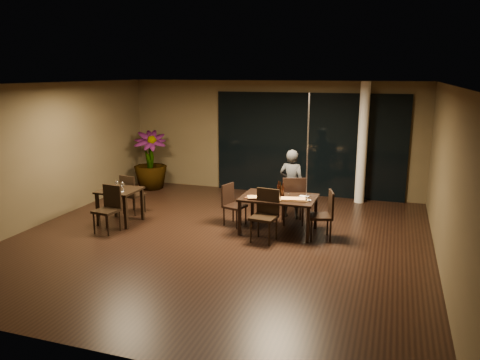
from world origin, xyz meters
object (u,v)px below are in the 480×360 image
(potted_plant, at_px, (150,160))
(main_table, at_px, (279,200))
(chair_side_far, at_px, (131,192))
(bottle_a, at_px, (279,189))
(chair_side_near, at_px, (109,206))
(chair_main_left, at_px, (232,202))
(chair_main_right, at_px, (325,212))
(bottle_b, at_px, (283,190))
(side_table, at_px, (120,195))
(diner, at_px, (291,184))
(chair_main_far, at_px, (293,198))
(bottle_c, at_px, (280,189))
(chair_main_near, at_px, (266,212))

(potted_plant, bearing_deg, main_table, -29.75)
(chair_side_far, height_order, bottle_a, bottle_a)
(chair_side_near, bearing_deg, chair_main_left, 35.15)
(main_table, xyz_separation_m, chair_side_far, (-3.52, 0.14, -0.16))
(chair_main_right, distance_m, bottle_b, 0.95)
(side_table, distance_m, bottle_a, 3.44)
(side_table, xyz_separation_m, potted_plant, (-0.89, 2.95, 0.19))
(chair_side_far, distance_m, diner, 3.68)
(potted_plant, bearing_deg, bottle_b, -29.11)
(diner, xyz_separation_m, bottle_a, (-0.05, -0.99, 0.13))
(bottle_a, bearing_deg, diner, 86.83)
(main_table, xyz_separation_m, chair_main_far, (0.18, 0.58, -0.09))
(chair_main_left, bearing_deg, chair_main_right, -80.63)
(chair_side_far, bearing_deg, bottle_c, -170.79)
(chair_side_near, height_order, bottle_c, bottle_c)
(main_table, bearing_deg, chair_main_far, 72.88)
(chair_main_right, height_order, chair_side_near, chair_main_right)
(diner, xyz_separation_m, bottle_c, (-0.03, -0.96, 0.12))
(chair_main_far, distance_m, diner, 0.52)
(chair_main_right, xyz_separation_m, bottle_c, (-0.94, 0.18, 0.36))
(potted_plant, bearing_deg, chair_main_near, -35.59)
(chair_main_far, xyz_separation_m, bottle_b, (-0.10, -0.56, 0.30))
(chair_side_far, height_order, bottle_c, bottle_c)
(side_table, distance_m, chair_main_far, 3.74)
(bottle_a, bearing_deg, side_table, -170.72)
(side_table, relative_size, diner, 0.51)
(chair_main_near, distance_m, chair_main_left, 1.16)
(diner, xyz_separation_m, potted_plant, (-4.33, 1.41, 0.03))
(main_table, height_order, chair_main_left, chair_main_left)
(potted_plant, bearing_deg, chair_main_right, -25.91)
(chair_main_near, height_order, chair_main_right, chair_main_near)
(side_table, distance_m, potted_plant, 3.09)
(diner, bearing_deg, bottle_b, 99.61)
(potted_plant, bearing_deg, chair_main_left, -35.42)
(diner, bearing_deg, bottle_c, 95.54)
(chair_main_far, bearing_deg, chair_main_near, 56.53)
(main_table, xyz_separation_m, bottle_c, (0.01, 0.08, 0.22))
(side_table, bearing_deg, bottle_b, 8.53)
(side_table, bearing_deg, diner, 24.15)
(bottle_a, xyz_separation_m, bottle_b, (0.10, -0.03, -0.01))
(chair_main_near, bearing_deg, diner, 90.47)
(chair_side_near, bearing_deg, diner, 38.86)
(chair_side_near, height_order, bottle_b, bottle_b)
(bottle_b, bearing_deg, potted_plant, 150.89)
(side_table, relative_size, bottle_c, 2.75)
(chair_main_far, xyz_separation_m, potted_plant, (-4.47, 1.87, 0.22))
(chair_main_near, distance_m, chair_side_far, 3.46)
(main_table, distance_m, chair_main_left, 1.10)
(side_table, bearing_deg, chair_side_far, 100.53)
(main_table, xyz_separation_m, chair_side_near, (-3.32, -1.04, -0.14))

